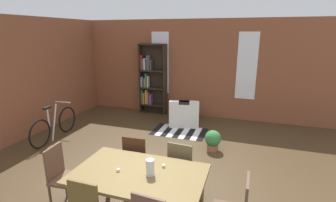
# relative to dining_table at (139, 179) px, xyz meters

# --- Properties ---
(ground_plane) EXTENTS (10.21, 10.21, 0.00)m
(ground_plane) POSITION_rel_dining_table_xyz_m (-0.15, 0.88, -0.69)
(ground_plane) COLOR #493721
(back_wall_brick) EXTENTS (8.40, 0.12, 2.90)m
(back_wall_brick) POSITION_rel_dining_table_xyz_m (-0.15, 4.87, 0.76)
(back_wall_brick) COLOR brown
(back_wall_brick) RESTS_ON ground
(window_pane_0) EXTENTS (0.55, 0.02, 1.88)m
(window_pane_0) POSITION_rel_dining_table_xyz_m (-1.45, 4.80, 0.90)
(window_pane_0) COLOR white
(window_pane_1) EXTENTS (0.55, 0.02, 1.88)m
(window_pane_1) POSITION_rel_dining_table_xyz_m (1.14, 4.80, 0.90)
(window_pane_1) COLOR white
(dining_table) EXTENTS (1.70, 1.03, 0.78)m
(dining_table) POSITION_rel_dining_table_xyz_m (0.00, 0.00, 0.00)
(dining_table) COLOR brown
(dining_table) RESTS_ON ground
(vase_on_table) EXTENTS (0.11, 0.11, 0.21)m
(vase_on_table) POSITION_rel_dining_table_xyz_m (0.16, -0.00, 0.19)
(vase_on_table) COLOR silver
(vase_on_table) RESTS_ON dining_table
(tealight_candle_0) EXTENTS (0.04, 0.04, 0.03)m
(tealight_candle_0) POSITION_rel_dining_table_xyz_m (-0.27, -0.05, 0.10)
(tealight_candle_0) COLOR silver
(tealight_candle_0) RESTS_ON dining_table
(tealight_candle_1) EXTENTS (0.04, 0.04, 0.04)m
(tealight_candle_1) POSITION_rel_dining_table_xyz_m (0.26, 0.23, 0.10)
(tealight_candle_1) COLOR silver
(tealight_candle_1) RESTS_ON dining_table
(dining_chair_head_left) EXTENTS (0.43, 0.43, 0.95)m
(dining_chair_head_left) POSITION_rel_dining_table_xyz_m (-1.22, -0.01, -0.18)
(dining_chair_head_left) COLOR brown
(dining_chair_head_left) RESTS_ON ground
(dining_chair_far_right) EXTENTS (0.43, 0.43, 0.95)m
(dining_chair_far_right) POSITION_rel_dining_table_xyz_m (0.38, 0.74, -0.18)
(dining_chair_far_right) COLOR brown
(dining_chair_far_right) RESTS_ON ground
(dining_chair_far_left) EXTENTS (0.42, 0.42, 0.95)m
(dining_chair_far_left) POSITION_rel_dining_table_xyz_m (-0.38, 0.74, -0.18)
(dining_chair_far_left) COLOR #412415
(dining_chair_far_left) RESTS_ON ground
(bookshelf_tall) EXTENTS (0.86, 0.28, 2.19)m
(bookshelf_tall) POSITION_rel_dining_table_xyz_m (-1.71, 4.64, 0.41)
(bookshelf_tall) COLOR #2D2319
(bookshelf_tall) RESTS_ON ground
(armchair_white) EXTENTS (0.95, 0.95, 0.75)m
(armchair_white) POSITION_rel_dining_table_xyz_m (-0.42, 3.92, -0.41)
(armchair_white) COLOR white
(armchair_white) RESTS_ON ground
(bicycle_second) EXTENTS (0.44, 1.67, 0.88)m
(bicycle_second) POSITION_rel_dining_table_xyz_m (-3.15, 1.96, -0.35)
(bicycle_second) COLOR black
(bicycle_second) RESTS_ON ground
(potted_plant_by_shelf) EXTENTS (0.35, 0.35, 0.46)m
(potted_plant_by_shelf) POSITION_rel_dining_table_xyz_m (0.59, 2.53, -0.44)
(potted_plant_by_shelf) COLOR #9E6042
(potted_plant_by_shelf) RESTS_ON ground
(striped_rug) EXTENTS (1.39, 0.88, 0.01)m
(striped_rug) POSITION_rel_dining_table_xyz_m (-0.40, 3.33, -0.69)
(striped_rug) COLOR black
(striped_rug) RESTS_ON ground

